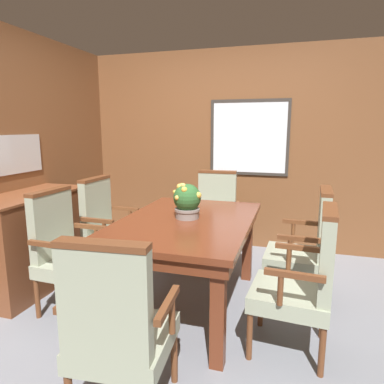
{
  "coord_description": "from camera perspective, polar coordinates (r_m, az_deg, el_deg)",
  "views": [
    {
      "loc": [
        0.83,
        -2.35,
        1.51
      ],
      "look_at": [
        0.01,
        0.39,
        0.97
      ],
      "focal_mm": 32.0,
      "sensor_mm": 36.0,
      "label": 1
    }
  ],
  "objects": [
    {
      "name": "ground_plane",
      "position": [
        2.91,
        -2.49,
        -20.45
      ],
      "size": [
        14.0,
        14.0,
        0.0
      ],
      "primitive_type": "plane",
      "color": "gray"
    },
    {
      "name": "wall_back",
      "position": [
        4.38,
        5.84,
        6.99
      ],
      "size": [
        7.2,
        0.08,
        2.45
      ],
      "color": "brown",
      "rests_on": "ground_plane"
    },
    {
      "name": "dining_table",
      "position": [
        2.85,
        -0.88,
        -6.49
      ],
      "size": [
        1.05,
        1.56,
        0.77
      ],
      "color": "maroon",
      "rests_on": "ground_plane"
    },
    {
      "name": "chair_left_near",
      "position": [
        3.03,
        -20.26,
        -8.91
      ],
      "size": [
        0.53,
        0.55,
        1.01
      ],
      "rotation": [
        0.0,
        0.0,
        1.53
      ],
      "color": "brown",
      "rests_on": "ground_plane"
    },
    {
      "name": "chair_left_far",
      "position": [
        3.59,
        -13.88,
        -5.52
      ],
      "size": [
        0.53,
        0.55,
        1.01
      ],
      "rotation": [
        0.0,
        0.0,
        1.53
      ],
      "color": "brown",
      "rests_on": "ground_plane"
    },
    {
      "name": "chair_head_near",
      "position": [
        1.88,
        -12.28,
        -21.12
      ],
      "size": [
        0.56,
        0.55,
        1.01
      ],
      "rotation": [
        0.0,
        0.0,
        3.23
      ],
      "color": "brown",
      "rests_on": "ground_plane"
    },
    {
      "name": "chair_right_far",
      "position": [
        3.1,
        18.52,
        -8.36
      ],
      "size": [
        0.53,
        0.55,
        1.01
      ],
      "rotation": [
        0.0,
        0.0,
        -1.61
      ],
      "color": "brown",
      "rests_on": "ground_plane"
    },
    {
      "name": "chair_head_far",
      "position": [
        3.97,
        3.86,
        -3.68
      ],
      "size": [
        0.55,
        0.53,
        1.01
      ],
      "rotation": [
        0.0,
        0.0,
        0.05
      ],
      "color": "brown",
      "rests_on": "ground_plane"
    },
    {
      "name": "chair_right_near",
      "position": [
        2.44,
        18.16,
        -13.66
      ],
      "size": [
        0.54,
        0.56,
        1.01
      ],
      "rotation": [
        0.0,
        0.0,
        -1.65
      ],
      "color": "brown",
      "rests_on": "ground_plane"
    },
    {
      "name": "potted_plant",
      "position": [
        2.82,
        -0.88,
        -1.48
      ],
      "size": [
        0.25,
        0.23,
        0.3
      ],
      "color": "gray",
      "rests_on": "dining_table"
    },
    {
      "name": "sideboard_cabinet",
      "position": [
        3.61,
        -25.1,
        -7.34
      ],
      "size": [
        0.53,
        1.14,
        0.9
      ],
      "color": "brown",
      "rests_on": "ground_plane"
    }
  ]
}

